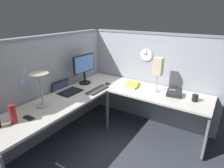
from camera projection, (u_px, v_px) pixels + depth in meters
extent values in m
plane|color=#383D47|center=(110.00, 136.00, 3.02)|extent=(6.80, 6.80, 0.00)
cube|color=#999EA8|center=(50.00, 88.00, 2.90)|extent=(2.57, 0.10, 1.55)
cube|color=gray|center=(44.00, 36.00, 2.62)|extent=(2.57, 0.12, 0.03)
cube|color=#999EA8|center=(149.00, 79.00, 3.30)|extent=(0.10, 2.37, 1.55)
cube|color=gray|center=(153.00, 33.00, 3.01)|extent=(0.12, 2.37, 0.03)
cube|color=beige|center=(69.00, 98.00, 2.71)|extent=(2.35, 0.66, 0.03)
cube|color=beige|center=(160.00, 94.00, 2.83)|extent=(0.66, 1.49, 0.03)
cylinder|color=slate|center=(107.00, 110.00, 3.10)|extent=(0.05, 0.05, 0.70)
cube|color=slate|center=(208.00, 129.00, 2.60)|extent=(0.58, 0.03, 0.60)
cylinder|color=black|center=(85.00, 83.00, 3.23)|extent=(0.20, 0.20, 0.02)
cylinder|color=black|center=(85.00, 77.00, 3.19)|extent=(0.04, 0.04, 0.20)
cube|color=black|center=(84.00, 64.00, 3.10)|extent=(0.46, 0.05, 0.30)
cube|color=#4C84D8|center=(85.00, 64.00, 3.09)|extent=(0.42, 0.03, 0.26)
cube|color=black|center=(70.00, 92.00, 2.85)|extent=(0.34, 0.25, 0.02)
cube|color=black|center=(70.00, 91.00, 2.85)|extent=(0.29, 0.18, 0.00)
cube|color=black|center=(60.00, 87.00, 2.96)|extent=(0.34, 0.07, 0.22)
cube|color=#384C72|center=(60.00, 87.00, 2.95)|extent=(0.31, 0.06, 0.18)
cube|color=#38383D|center=(98.00, 90.00, 2.92)|extent=(0.43, 0.14, 0.02)
ellipsoid|color=black|center=(108.00, 84.00, 3.16)|extent=(0.06, 0.10, 0.03)
cylinder|color=#B7BABF|center=(43.00, 105.00, 2.44)|extent=(0.17, 0.17, 0.02)
cylinder|color=#B7BABF|center=(41.00, 92.00, 2.38)|extent=(0.02, 0.02, 0.38)
cone|color=#B2A88C|center=(39.00, 77.00, 2.30)|extent=(0.24, 0.24, 0.09)
cube|color=black|center=(29.00, 118.00, 2.15)|extent=(0.07, 0.15, 0.01)
cylinder|color=maroon|center=(13.00, 114.00, 2.02)|extent=(0.07, 0.07, 0.22)
cube|color=#232326|center=(174.00, 93.00, 2.73)|extent=(0.21, 0.22, 0.10)
cube|color=#8CA58C|center=(172.00, 91.00, 2.73)|extent=(0.03, 0.09, 0.04)
cube|color=#232326|center=(180.00, 93.00, 2.69)|extent=(0.19, 0.06, 0.04)
cube|color=silver|center=(131.00, 85.00, 3.10)|extent=(0.31, 0.25, 0.02)
cube|color=yellow|center=(132.00, 84.00, 3.09)|extent=(0.30, 0.26, 0.02)
cylinder|color=#B7BABF|center=(156.00, 91.00, 2.89)|extent=(0.11, 0.11, 0.01)
cylinder|color=#B7BABF|center=(157.00, 83.00, 2.85)|extent=(0.02, 0.02, 0.27)
cube|color=beige|center=(158.00, 66.00, 2.75)|extent=(0.13, 0.13, 0.26)
cylinder|color=black|center=(195.00, 98.00, 2.55)|extent=(0.08, 0.08, 0.10)
cylinder|color=#B7BABF|center=(147.00, 55.00, 3.13)|extent=(0.03, 0.22, 0.22)
cylinder|color=white|center=(146.00, 55.00, 3.12)|extent=(0.00, 0.19, 0.19)
cube|color=black|center=(145.00, 54.00, 3.12)|extent=(0.00, 0.06, 0.01)
cube|color=black|center=(147.00, 53.00, 3.10)|extent=(0.00, 0.01, 0.08)
cube|color=#99B7E5|center=(23.00, 83.00, 2.43)|extent=(0.08, 0.00, 0.09)
cube|color=#8CCC99|center=(24.00, 72.00, 2.41)|extent=(0.07, 0.00, 0.07)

